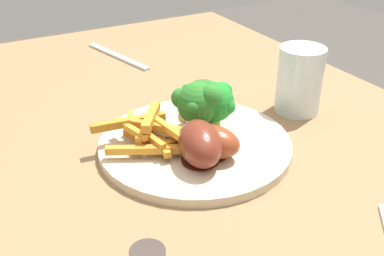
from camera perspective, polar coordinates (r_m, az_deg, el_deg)
name	(u,v)px	position (r m, az deg, el deg)	size (l,w,h in m)	color
dining_table	(216,233)	(0.64, 2.93, -12.71)	(1.26, 0.74, 0.73)	#8E6B47
dinner_plate	(192,145)	(0.61, 0.00, -2.13)	(0.25, 0.25, 0.01)	beige
broccoli_floret_front	(215,102)	(0.62, 2.87, 3.24)	(0.05, 0.06, 0.07)	#8CBA52
broccoli_floret_middle	(198,102)	(0.61, 0.78, 3.26)	(0.06, 0.06, 0.07)	#83B35F
broccoli_floret_back	(203,99)	(0.63, 1.31, 3.62)	(0.05, 0.05, 0.07)	#88B04C
carrot_fries_pile	(151,132)	(0.60, -5.02, -0.50)	(0.13, 0.15, 0.04)	orange
chicken_drumstick_near	(204,141)	(0.57, 1.52, -1.63)	(0.12, 0.10, 0.04)	#5D2211
chicken_drumstick_far	(199,142)	(0.56, 0.91, -1.75)	(0.13, 0.07, 0.05)	#4D1911
fork	(118,56)	(0.93, -9.14, 8.71)	(0.19, 0.01, 0.01)	silver
water_glass	(300,80)	(0.71, 13.08, 5.77)	(0.07, 0.07, 0.10)	silver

